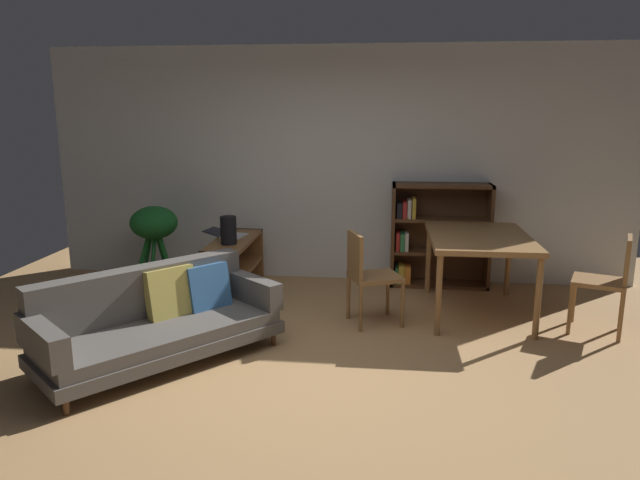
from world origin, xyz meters
TOP-DOWN VIEW (x-y plane):
  - ground_plane at (0.00, 0.00)m, footprint 8.16×8.16m
  - back_wall_panel at (0.00, 2.70)m, footprint 6.80×0.10m
  - fabric_couch at (-1.25, 0.17)m, footprint 1.84×1.94m
  - media_console at (-1.06, 1.86)m, footprint 0.40×1.18m
  - open_laptop at (-1.16, 2.02)m, footprint 0.48×0.36m
  - desk_speaker at (-1.05, 1.63)m, footprint 0.17×0.17m
  - potted_floor_plant at (-2.04, 2.11)m, footprint 0.53×0.53m
  - dining_table at (1.47, 1.55)m, footprint 0.95×1.38m
  - dining_chair_near at (0.41, 1.13)m, footprint 0.56×0.53m
  - dining_chair_far at (2.54, 1.13)m, footprint 0.56×0.53m
  - bookshelf at (1.12, 2.51)m, footprint 1.11×0.34m

SIDE VIEW (x-z plane):
  - ground_plane at x=0.00m, z-range 0.00..0.00m
  - media_console at x=-1.06m, z-range 0.00..0.62m
  - fabric_couch at x=-1.25m, z-range -0.03..0.70m
  - dining_chair_near at x=0.41m, z-range 0.06..0.94m
  - dining_chair_far at x=2.54m, z-range 0.06..0.97m
  - bookshelf at x=1.12m, z-range -0.01..1.17m
  - open_laptop at x=-1.16m, z-range 0.61..0.68m
  - potted_floor_plant at x=-2.04m, z-range 0.19..1.11m
  - dining_table at x=1.47m, z-range 0.32..1.12m
  - desk_speaker at x=-1.05m, z-range 0.62..0.91m
  - back_wall_panel at x=0.00m, z-range 0.00..2.70m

